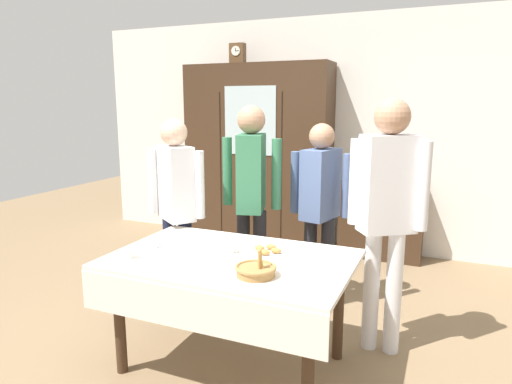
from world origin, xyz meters
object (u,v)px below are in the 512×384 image
book_stack (383,181)px  person_behind_table_left (251,187)px  person_behind_table_right (320,198)px  tea_cup_mid_left (230,249)px  wall_cabinet (258,156)px  tea_cup_front_edge (128,255)px  mantel_clock (238,54)px  bookshelf_low (381,220)px  pastry_plate (268,252)px  bread_basket (256,270)px  dining_table (229,275)px  tea_cup_far_left (153,245)px  person_by_cabinet (387,201)px  spoon_near_left (211,236)px  person_near_right_end (176,197)px  spoon_back_edge (202,269)px

book_stack → person_behind_table_left: person_behind_table_left is taller
person_behind_table_right → person_behind_table_left: 0.58m
tea_cup_mid_left → person_behind_table_right: 1.12m
wall_cabinet → tea_cup_front_edge: wall_cabinet is taller
wall_cabinet → mantel_clock: bearing=-179.9°
bookshelf_low → book_stack: bearing=-90.0°
pastry_plate → bread_basket: bearing=-78.1°
dining_table → tea_cup_front_edge: tea_cup_front_edge is taller
tea_cup_far_left → person_by_cabinet: bearing=23.9°
mantel_clock → book_stack: mantel_clock is taller
bread_basket → spoon_near_left: 0.84m
book_stack → person_by_cabinet: 2.05m
dining_table → bookshelf_low: bookshelf_low is taller
person_near_right_end → tea_cup_far_left: bearing=-71.2°
dining_table → bookshelf_low: size_ratio=1.70×
dining_table → person_behind_table_right: person_behind_table_right is taller
tea_cup_mid_left → person_behind_table_left: (-0.21, 0.83, 0.26)m
person_by_cabinet → person_behind_table_right: bearing=138.4°
bread_basket → pastry_plate: bread_basket is taller
tea_cup_far_left → person_by_cabinet: person_by_cabinet is taller
wall_cabinet → bread_basket: bearing=-67.2°
tea_cup_front_edge → person_near_right_end: size_ratio=0.08×
bookshelf_low → tea_cup_front_edge: size_ratio=6.93×
mantel_clock → spoon_near_left: 2.81m
tea_cup_far_left → book_stack: bearing=66.6°
mantel_clock → bread_basket: (1.43, -2.79, -1.50)m
pastry_plate → tea_cup_front_edge: bearing=-150.2°
pastry_plate → person_near_right_end: size_ratio=0.18×
tea_cup_mid_left → tea_cup_front_edge: size_ratio=1.00×
mantel_clock → spoon_back_edge: 3.40m
bread_basket → spoon_back_edge: bearing=-173.4°
spoon_near_left → person_behind_table_left: person_behind_table_left is taller
bookshelf_low → spoon_near_left: bearing=-112.1°
wall_cabinet → tea_cup_far_left: 2.65m
mantel_clock → tea_cup_mid_left: 3.12m
tea_cup_mid_left → tea_cup_front_edge: bearing=-147.1°
book_stack → pastry_plate: (-0.39, -2.46, -0.11)m
tea_cup_far_left → spoon_back_edge: bearing=-23.6°
person_near_right_end → person_behind_table_right: bearing=27.9°
person_near_right_end → book_stack: bearing=56.3°
book_stack → tea_cup_front_edge: bearing=-111.9°
person_by_cabinet → bread_basket: bearing=-126.4°
bookshelf_low → tea_cup_mid_left: (-0.62, -2.55, 0.36)m
bookshelf_low → tea_cup_mid_left: bearing=-103.7°
wall_cabinet → spoon_back_edge: 2.97m
dining_table → mantel_clock: 3.28m
book_stack → tea_cup_mid_left: size_ratio=1.61×
bread_basket → tea_cup_front_edge: bearing=-176.1°
book_stack → bread_basket: (-0.31, -2.84, -0.09)m
tea_cup_far_left → spoon_near_left: tea_cup_far_left is taller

